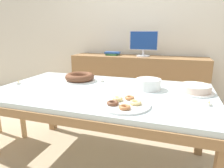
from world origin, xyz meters
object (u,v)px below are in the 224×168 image
object	(u,v)px
cake_chocolate_round	(195,89)
tealight_near_cakes	(18,83)
book_stack	(113,53)
computer_monitor	(144,44)
pastry_platter	(124,104)
cake_golden_bundt	(80,77)
tealight_left_edge	(209,104)
plate_stack	(148,84)
tealight_right_edge	(102,81)

from	to	relation	value
cake_chocolate_round	tealight_near_cakes	size ratio (longest dim) A/B	7.23
book_stack	tealight_near_cakes	distance (m)	1.65
computer_monitor	cake_chocolate_round	bearing A→B (deg)	-64.54
computer_monitor	pastry_platter	xyz separation A→B (m)	(0.19, -1.82, -0.29)
tealight_near_cakes	cake_golden_bundt	bearing A→B (deg)	30.25
book_stack	tealight_left_edge	xyz separation A→B (m)	(1.21, -1.65, -0.13)
plate_stack	tealight_near_cakes	distance (m)	1.19
cake_chocolate_round	pastry_platter	xyz separation A→B (m)	(-0.46, -0.45, -0.02)
computer_monitor	tealight_right_edge	size ratio (longest dim) A/B	10.60
plate_stack	tealight_right_edge	xyz separation A→B (m)	(-0.46, 0.12, -0.03)
cake_golden_bundt	tealight_near_cakes	world-z (taller)	cake_golden_bundt
cake_golden_bundt	tealight_right_edge	bearing A→B (deg)	10.41
cake_chocolate_round	pastry_platter	bearing A→B (deg)	-135.83
tealight_left_edge	tealight_near_cakes	world-z (taller)	same
plate_stack	tealight_right_edge	world-z (taller)	plate_stack
book_stack	plate_stack	bearing A→B (deg)	-60.91
cake_chocolate_round	plate_stack	world-z (taller)	plate_stack
cake_chocolate_round	tealight_right_edge	xyz separation A→B (m)	(-0.83, 0.11, -0.02)
plate_stack	tealight_left_edge	size ratio (longest dim) A/B	5.25
plate_stack	tealight_left_edge	distance (m)	0.51
computer_monitor	cake_chocolate_round	xyz separation A→B (m)	(0.65, -1.37, -0.27)
computer_monitor	cake_chocolate_round	distance (m)	1.54
plate_stack	cake_golden_bundt	bearing A→B (deg)	173.50
plate_stack	tealight_left_edge	bearing A→B (deg)	-30.96
tealight_near_cakes	pastry_platter	bearing A→B (deg)	-12.06
pastry_platter	tealight_left_edge	bearing A→B (deg)	18.30
cake_chocolate_round	plate_stack	size ratio (longest dim) A/B	1.38
computer_monitor	cake_golden_bundt	xyz separation A→B (m)	(-0.40, -1.31, -0.26)
plate_stack	tealight_right_edge	size ratio (longest dim) A/B	5.25
tealight_right_edge	cake_chocolate_round	bearing A→B (deg)	-7.29
tealight_left_edge	tealight_right_edge	distance (m)	0.98
book_stack	pastry_platter	xyz separation A→B (m)	(0.68, -1.82, -0.13)
plate_stack	tealight_right_edge	distance (m)	0.48
book_stack	tealight_right_edge	size ratio (longest dim) A/B	6.02
pastry_platter	cake_golden_bundt	bearing A→B (deg)	138.81
tealight_right_edge	tealight_near_cakes	world-z (taller)	same
book_stack	tealight_left_edge	size ratio (longest dim) A/B	6.02
pastry_platter	tealight_near_cakes	xyz separation A→B (m)	(-1.08, 0.23, -0.00)
pastry_platter	plate_stack	bearing A→B (deg)	78.02
cake_golden_bundt	tealight_left_edge	world-z (taller)	cake_golden_bundt
tealight_left_edge	pastry_platter	bearing A→B (deg)	-161.70
cake_chocolate_round	cake_golden_bundt	xyz separation A→B (m)	(-1.05, 0.07, 0.01)
tealight_left_edge	computer_monitor	bearing A→B (deg)	113.66
tealight_left_edge	book_stack	bearing A→B (deg)	126.25
book_stack	tealight_right_edge	distance (m)	1.31
book_stack	plate_stack	size ratio (longest dim) A/B	1.15
cake_chocolate_round	cake_golden_bundt	size ratio (longest dim) A/B	0.93
cake_golden_bundt	pastry_platter	xyz separation A→B (m)	(0.59, -0.52, -0.02)
pastry_platter	plate_stack	xyz separation A→B (m)	(0.09, 0.44, 0.03)
cake_golden_bundt	tealight_left_edge	distance (m)	1.17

